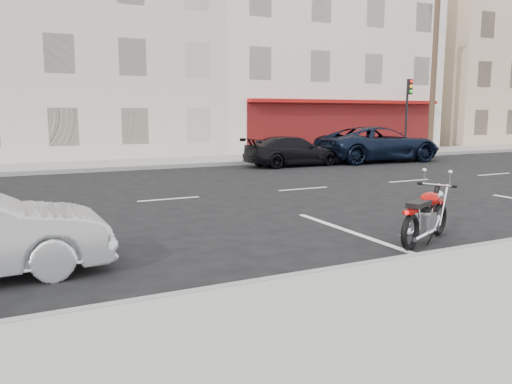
# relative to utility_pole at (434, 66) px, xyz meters

# --- Properties ---
(ground) EXTENTS (120.00, 120.00, 0.00)m
(ground) POSITION_rel_utility_pole_xyz_m (-15.50, -8.60, -4.74)
(ground) COLOR black
(ground) RESTS_ON ground
(sidewalk_far) EXTENTS (80.00, 3.40, 0.15)m
(sidewalk_far) POSITION_rel_utility_pole_xyz_m (-20.50, 0.10, -4.66)
(sidewalk_far) COLOR gray
(sidewalk_far) RESTS_ON ground
(curb_near) EXTENTS (80.00, 0.12, 0.16)m
(curb_near) POSITION_rel_utility_pole_xyz_m (-20.50, -15.60, -4.66)
(curb_near) COLOR gray
(curb_near) RESTS_ON ground
(curb_far) EXTENTS (80.00, 0.12, 0.16)m
(curb_far) POSITION_rel_utility_pole_xyz_m (-20.50, -1.60, -4.66)
(curb_far) COLOR gray
(curb_far) RESTS_ON ground
(bldg_cream) EXTENTS (12.00, 12.00, 11.50)m
(bldg_cream) POSITION_rel_utility_pole_xyz_m (-17.50, 7.70, 1.01)
(bldg_cream) COLOR beige
(bldg_cream) RESTS_ON ground
(bldg_corner) EXTENTS (14.00, 12.00, 12.50)m
(bldg_corner) POSITION_rel_utility_pole_xyz_m (-4.50, 7.70, 1.51)
(bldg_corner) COLOR silver
(bldg_corner) RESTS_ON ground
(bldg_far_east) EXTENTS (12.00, 12.00, 11.00)m
(bldg_far_east) POSITION_rel_utility_pole_xyz_m (10.50, 7.70, 0.76)
(bldg_far_east) COLOR #CCAF91
(bldg_far_east) RESTS_ON ground
(utility_pole) EXTENTS (1.80, 0.30, 9.00)m
(utility_pole) POSITION_rel_utility_pole_xyz_m (0.00, 0.00, 0.00)
(utility_pole) COLOR #422D1E
(utility_pole) RESTS_ON sidewalk_far
(traffic_light) EXTENTS (0.26, 0.30, 3.80)m
(traffic_light) POSITION_rel_utility_pole_xyz_m (-2.00, -0.27, -2.18)
(traffic_light) COLOR black
(traffic_light) RESTS_ON sidewalk_far
(fire_hydrant) EXTENTS (0.20, 0.20, 0.72)m
(fire_hydrant) POSITION_rel_utility_pole_xyz_m (-3.50, -0.10, -4.21)
(fire_hydrant) COLOR beige
(fire_hydrant) RESTS_ON sidewalk_far
(motorcycle) EXTENTS (1.76, 0.94, 0.95)m
(motorcycle) POSITION_rel_utility_pole_xyz_m (-14.21, -14.41, -4.31)
(motorcycle) COLOR black
(motorcycle) RESTS_ON ground
(suv_far) EXTENTS (5.83, 2.95, 1.58)m
(suv_far) POSITION_rel_utility_pole_xyz_m (-6.04, -2.88, -3.95)
(suv_far) COLOR black
(suv_far) RESTS_ON ground
(car_far) EXTENTS (4.26, 1.81, 1.22)m
(car_far) POSITION_rel_utility_pole_xyz_m (-10.53, -2.87, -4.13)
(car_far) COLOR black
(car_far) RESTS_ON ground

